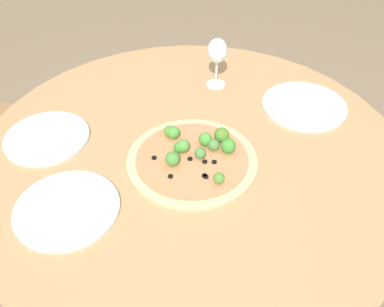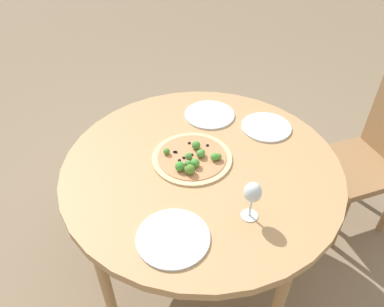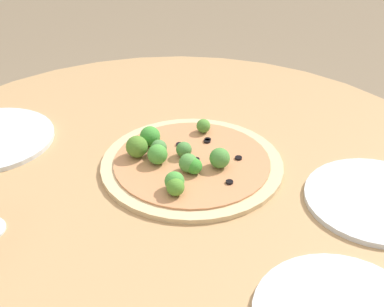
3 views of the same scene
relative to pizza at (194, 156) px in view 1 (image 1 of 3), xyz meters
name	(u,v)px [view 1 (image 1 of 3)]	position (x,y,z in m)	size (l,w,h in m)	color
ground_plane	(191,284)	(-0.04, 0.02, -0.72)	(12.00, 12.00, 0.00)	#847056
dining_table	(191,162)	(-0.04, 0.02, -0.07)	(1.23, 1.23, 0.71)	tan
pizza	(194,156)	(0.00, 0.00, 0.00)	(0.36, 0.36, 0.06)	#DBBC89
wine_glass	(217,53)	(-0.26, 0.29, 0.11)	(0.07, 0.07, 0.17)	silver
plate_near	(304,105)	(0.01, 0.43, -0.01)	(0.27, 0.27, 0.01)	silver
plate_far	(67,209)	(-0.04, -0.36, -0.01)	(0.26, 0.26, 0.01)	silver
plate_side	(47,137)	(-0.33, -0.29, -0.01)	(0.25, 0.25, 0.01)	silver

